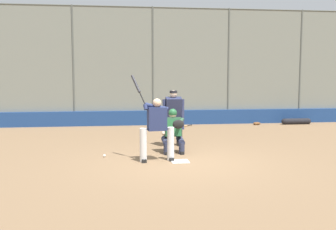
% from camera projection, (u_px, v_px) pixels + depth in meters
% --- Properties ---
extents(ground_plane, '(160.00, 160.00, 0.00)m').
position_uv_depth(ground_plane, '(180.00, 162.00, 9.65)').
color(ground_plane, '#846647').
extents(home_plate_marker, '(0.43, 0.43, 0.01)m').
position_uv_depth(home_plate_marker, '(180.00, 161.00, 9.65)').
color(home_plate_marker, white).
rests_on(home_plate_marker, ground_plane).
extents(backstop_fence, '(19.64, 0.08, 4.92)m').
position_uv_depth(backstop_fence, '(153.00, 64.00, 16.42)').
color(backstop_fence, '#515651').
rests_on(backstop_fence, ground_plane).
extents(padding_wall, '(19.17, 0.18, 0.61)m').
position_uv_depth(padding_wall, '(153.00, 118.00, 16.55)').
color(padding_wall, navy).
rests_on(padding_wall, ground_plane).
extents(bleachers_beyond, '(13.69, 1.95, 1.16)m').
position_uv_depth(bleachers_beyond, '(80.00, 112.00, 18.34)').
color(bleachers_beyond, slate).
rests_on(bleachers_beyond, ground_plane).
extents(batter_at_plate, '(1.06, 0.58, 2.12)m').
position_uv_depth(batter_at_plate, '(157.00, 127.00, 9.62)').
color(batter_at_plate, silver).
rests_on(batter_at_plate, ground_plane).
extents(catcher_behind_plate, '(0.63, 0.74, 1.21)m').
position_uv_depth(catcher_behind_plate, '(173.00, 130.00, 10.64)').
color(catcher_behind_plate, '#2D334C').
rests_on(catcher_behind_plate, ground_plane).
extents(umpire_home, '(0.68, 0.42, 1.67)m').
position_uv_depth(umpire_home, '(173.00, 116.00, 11.64)').
color(umpire_home, '#333333').
rests_on(umpire_home, ground_plane).
extents(spare_bat_near_backstop, '(0.61, 0.58, 0.07)m').
position_uv_depth(spare_bat_near_backstop, '(184.00, 126.00, 15.93)').
color(spare_bat_near_backstop, black).
rests_on(spare_bat_near_backstop, ground_plane).
extents(fielding_glove_on_dirt, '(0.32, 0.24, 0.11)m').
position_uv_depth(fielding_glove_on_dirt, '(257.00, 123.00, 16.60)').
color(fielding_glove_on_dirt, brown).
rests_on(fielding_glove_on_dirt, ground_plane).
extents(baseball_loose, '(0.07, 0.07, 0.07)m').
position_uv_depth(baseball_loose, '(104.00, 156.00, 10.16)').
color(baseball_loose, white).
rests_on(baseball_loose, ground_plane).
extents(equipment_bag_dugout_side, '(1.32, 0.25, 0.25)m').
position_uv_depth(equipment_bag_dugout_side, '(296.00, 121.00, 16.79)').
color(equipment_bag_dugout_side, black).
rests_on(equipment_bag_dugout_side, ground_plane).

